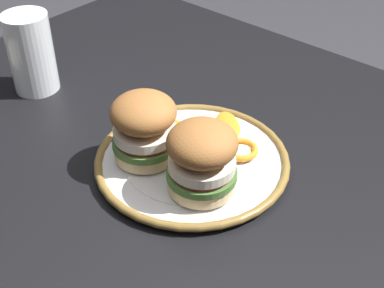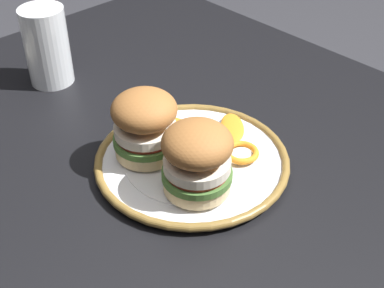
{
  "view_description": "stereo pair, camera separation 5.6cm",
  "coord_description": "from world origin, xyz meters",
  "px_view_note": "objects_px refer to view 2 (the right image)",
  "views": [
    {
      "loc": [
        -0.31,
        0.47,
        1.24
      ],
      "look_at": [
        0.08,
        0.02,
        0.78
      ],
      "focal_mm": 49.66,
      "sensor_mm": 36.0,
      "label": 1
    },
    {
      "loc": [
        -0.35,
        0.44,
        1.24
      ],
      "look_at": [
        0.08,
        0.02,
        0.78
      ],
      "focal_mm": 49.66,
      "sensor_mm": 36.0,
      "label": 2
    }
  ],
  "objects_px": {
    "dining_table": "(239,233)",
    "drinking_glass": "(48,50)",
    "dinner_plate": "(192,161)",
    "sandwich_half_right": "(145,124)",
    "sandwich_half_left": "(197,158)"
  },
  "relations": [
    {
      "from": "sandwich_half_left",
      "to": "sandwich_half_right",
      "type": "bearing_deg",
      "value": 0.09
    },
    {
      "from": "dinner_plate",
      "to": "sandwich_half_left",
      "type": "relative_size",
      "value": 2.84
    },
    {
      "from": "drinking_glass",
      "to": "dining_table",
      "type": "bearing_deg",
      "value": -174.67
    },
    {
      "from": "sandwich_half_left",
      "to": "drinking_glass",
      "type": "relative_size",
      "value": 0.72
    },
    {
      "from": "sandwich_half_right",
      "to": "drinking_glass",
      "type": "distance_m",
      "value": 0.3
    },
    {
      "from": "dinner_plate",
      "to": "sandwich_half_left",
      "type": "distance_m",
      "value": 0.09
    },
    {
      "from": "dinner_plate",
      "to": "drinking_glass",
      "type": "bearing_deg",
      "value": 2.71
    },
    {
      "from": "sandwich_half_left",
      "to": "sandwich_half_right",
      "type": "relative_size",
      "value": 1.0
    },
    {
      "from": "dining_table",
      "to": "sandwich_half_left",
      "type": "distance_m",
      "value": 0.18
    },
    {
      "from": "dining_table",
      "to": "drinking_glass",
      "type": "height_order",
      "value": "drinking_glass"
    },
    {
      "from": "dining_table",
      "to": "drinking_glass",
      "type": "bearing_deg",
      "value": 5.33
    },
    {
      "from": "dinner_plate",
      "to": "drinking_glass",
      "type": "height_order",
      "value": "drinking_glass"
    },
    {
      "from": "dining_table",
      "to": "dinner_plate",
      "type": "relative_size",
      "value": 4.64
    },
    {
      "from": "sandwich_half_left",
      "to": "drinking_glass",
      "type": "distance_m",
      "value": 0.41
    },
    {
      "from": "dining_table",
      "to": "drinking_glass",
      "type": "xyz_separation_m",
      "value": [
        0.43,
        0.04,
        0.16
      ]
    }
  ]
}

